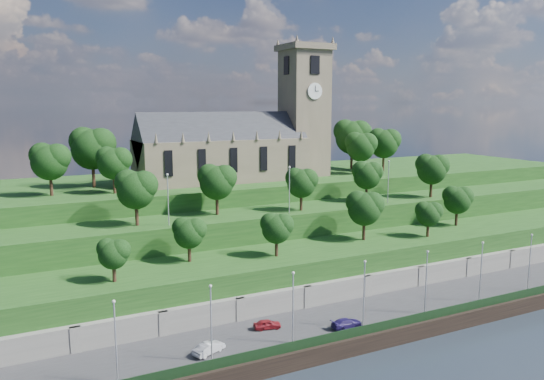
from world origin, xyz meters
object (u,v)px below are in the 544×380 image
car_left (267,324)px  car_right (347,323)px  car_middle (209,348)px  church (245,140)px

car_left → car_right: (9.02, -4.09, 0.01)m
car_left → car_middle: 9.23m
church → car_middle: 51.32m
church → car_left: (-13.75, -38.61, -19.94)m
car_left → car_right: bearing=-102.9°
church → car_middle: size_ratio=9.82×
car_middle → car_right: bearing=-117.0°
car_middle → car_right: car_middle is taller
car_left → car_middle: bearing=120.6°
car_left → car_right: size_ratio=0.84×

